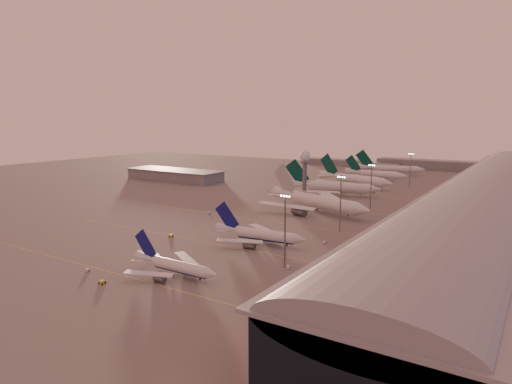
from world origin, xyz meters
The scene contains 26 objects.
ground centered at (0.00, 0.00, 0.00)m, with size 700.00×700.00×0.00m, color #5D5A5A.
taxiway_markings centered at (30.00, 56.00, 0.01)m, with size 180.00×185.25×0.02m.
terminal centered at (107.88, 110.09, 10.52)m, with size 57.00×362.00×23.04m.
hangar centered at (-120.00, 140.00, 4.32)m, with size 82.00×27.00×8.50m.
radar_tower centered at (5.00, 120.00, 20.95)m, with size 6.40×6.40×31.10m.
mast_a centered at (58.00, 0.00, 13.74)m, with size 3.60×0.56×25.00m.
mast_b centered at (55.00, 55.00, 13.74)m, with size 3.60×0.56×25.00m.
mast_c centered at (50.00, 110.00, 13.74)m, with size 3.60×0.56×25.00m.
mast_d centered at (48.00, 200.00, 13.74)m, with size 3.60×0.56×25.00m.
distant_horizon centered at (2.62, 325.14, 3.89)m, with size 165.00×37.50×9.00m.
narrowbody_near centered at (32.97, -26.14, 2.70)m, with size 34.08×27.24×13.33m.
narrowbody_mid centered at (35.77, 19.42, 3.17)m, with size 40.06×31.88×15.65m.
widebody_white centered at (29.52, 87.59, 4.17)m, with size 65.93×51.99×24.05m.
greentail_a centered at (14.38, 141.06, 3.99)m, with size 61.65×49.36×22.57m.
greentail_b centered at (13.52, 183.35, 4.03)m, with size 61.41×48.93×22.84m.
greentail_c centered at (14.10, 228.71, 3.36)m, with size 52.36×42.15×19.02m.
greentail_d centered at (14.10, 268.26, 3.79)m, with size 58.34×46.62×21.48m.
gsv_truck_a centered at (6.87, -38.58, 1.10)m, with size 5.64×3.90×2.15m.
gsv_tug_near centered at (19.69, -43.57, 0.55)m, with size 2.48×3.86×1.06m.
gsv_catering_a centered at (60.11, -0.92, 2.17)m, with size 5.76×4.62×4.35m.
gsv_tug_mid centered at (-0.52, 7.81, 0.59)m, with size 4.29×4.63×1.14m.
gsv_truck_b centered at (57.89, 33.43, 1.07)m, with size 5.23×2.05×2.10m.
gsv_truck_c centered at (-16.03, 53.55, 1.12)m, with size 5.73×3.21×2.19m.
gsv_catering_b centered at (72.53, 63.43, 1.80)m, with size 4.58×2.49×3.60m.
gsv_truck_d centered at (-28.25, 132.21, 1.05)m, with size 3.81×5.41×2.06m.
gsv_tug_hangar centered at (34.15, 163.41, 0.54)m, with size 3.89×2.59×1.05m.
Camera 1 is at (128.97, -128.48, 49.50)m, focal length 32.00 mm.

